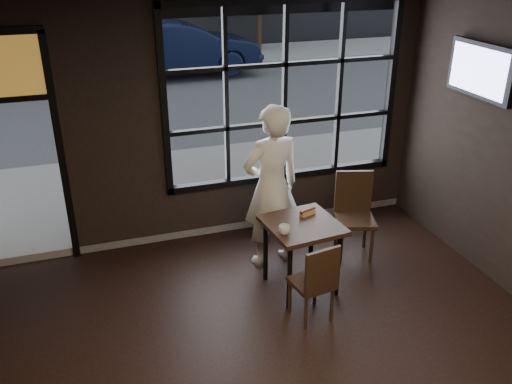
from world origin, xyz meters
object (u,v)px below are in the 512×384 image
object	(u,v)px
chair_near	(312,280)
man	(271,187)
navy_car	(180,48)
cafe_table	(301,255)

from	to	relation	value
chair_near	man	size ratio (longest dim) A/B	0.45
chair_near	navy_car	world-z (taller)	navy_car
cafe_table	man	size ratio (longest dim) A/B	0.42
man	chair_near	bearing A→B (deg)	82.62
cafe_table	man	distance (m)	0.85
cafe_table	man	world-z (taller)	man
chair_near	cafe_table	bearing A→B (deg)	-110.52
cafe_table	chair_near	xyz separation A→B (m)	(-0.10, -0.52, 0.04)
man	navy_car	bearing A→B (deg)	-103.77
chair_near	navy_car	bearing A→B (deg)	-103.69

